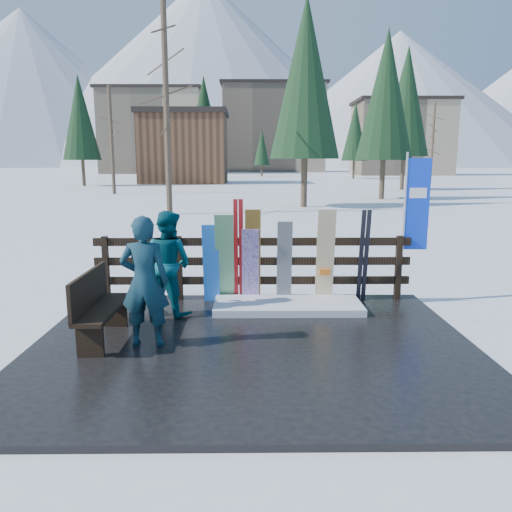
{
  "coord_description": "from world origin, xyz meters",
  "views": [
    {
      "loc": [
        -0.03,
        -6.47,
        2.51
      ],
      "look_at": [
        0.05,
        1.0,
        1.1
      ],
      "focal_mm": 35.0,
      "sensor_mm": 36.0,
      "label": 1
    }
  ],
  "objects_px": {
    "rental_flag": "(414,210)",
    "person_back": "(168,263)",
    "snowboard_4": "(284,262)",
    "person_front": "(145,282)",
    "snowboard_3": "(250,266)",
    "snowboard_1": "(225,259)",
    "snowboard_0": "(211,264)",
    "snowboard_5": "(325,256)",
    "bench": "(97,304)",
    "snowboard_2": "(253,256)"
  },
  "relations": [
    {
      "from": "rental_flag",
      "to": "person_back",
      "type": "distance_m",
      "value": 4.36
    },
    {
      "from": "rental_flag",
      "to": "person_back",
      "type": "bearing_deg",
      "value": -168.03
    },
    {
      "from": "snowboard_4",
      "to": "person_front",
      "type": "height_order",
      "value": "person_front"
    },
    {
      "from": "snowboard_3",
      "to": "snowboard_1",
      "type": "bearing_deg",
      "value": 180.0
    },
    {
      "from": "person_front",
      "to": "snowboard_4",
      "type": "bearing_deg",
      "value": -133.68
    },
    {
      "from": "snowboard_0",
      "to": "rental_flag",
      "type": "xyz_separation_m",
      "value": [
        3.56,
        0.27,
        0.91
      ]
    },
    {
      "from": "snowboard_3",
      "to": "snowboard_5",
      "type": "bearing_deg",
      "value": 0.0
    },
    {
      "from": "rental_flag",
      "to": "person_back",
      "type": "height_order",
      "value": "rental_flag"
    },
    {
      "from": "snowboard_1",
      "to": "snowboard_5",
      "type": "relative_size",
      "value": 0.98
    },
    {
      "from": "snowboard_0",
      "to": "snowboard_3",
      "type": "xyz_separation_m",
      "value": [
        0.68,
        0.0,
        -0.04
      ]
    },
    {
      "from": "bench",
      "to": "snowboard_5",
      "type": "bearing_deg",
      "value": 28.65
    },
    {
      "from": "snowboard_1",
      "to": "snowboard_2",
      "type": "xyz_separation_m",
      "value": [
        0.49,
        0.0,
        0.04
      ]
    },
    {
      "from": "snowboard_4",
      "to": "bench",
      "type": "bearing_deg",
      "value": -145.38
    },
    {
      "from": "snowboard_2",
      "to": "person_back",
      "type": "distance_m",
      "value": 1.49
    },
    {
      "from": "snowboard_3",
      "to": "snowboard_2",
      "type": "bearing_deg",
      "value": 0.0
    },
    {
      "from": "snowboard_1",
      "to": "person_back",
      "type": "bearing_deg",
      "value": -144.63
    },
    {
      "from": "snowboard_3",
      "to": "person_back",
      "type": "distance_m",
      "value": 1.46
    },
    {
      "from": "snowboard_3",
      "to": "bench",
      "type": "bearing_deg",
      "value": -138.51
    },
    {
      "from": "snowboard_1",
      "to": "person_back",
      "type": "height_order",
      "value": "person_back"
    },
    {
      "from": "snowboard_4",
      "to": "person_back",
      "type": "relative_size",
      "value": 0.86
    },
    {
      "from": "snowboard_0",
      "to": "snowboard_2",
      "type": "bearing_deg",
      "value": 0.0
    },
    {
      "from": "snowboard_0",
      "to": "snowboard_1",
      "type": "distance_m",
      "value": 0.26
    },
    {
      "from": "bench",
      "to": "person_front",
      "type": "xyz_separation_m",
      "value": [
        0.7,
        -0.19,
        0.36
      ]
    },
    {
      "from": "bench",
      "to": "person_front",
      "type": "height_order",
      "value": "person_front"
    },
    {
      "from": "snowboard_0",
      "to": "snowboard_2",
      "type": "relative_size",
      "value": 0.84
    },
    {
      "from": "person_front",
      "to": "person_back",
      "type": "xyz_separation_m",
      "value": [
        0.08,
        1.43,
        -0.04
      ]
    },
    {
      "from": "snowboard_1",
      "to": "person_front",
      "type": "relative_size",
      "value": 0.93
    },
    {
      "from": "snowboard_5",
      "to": "rental_flag",
      "type": "bearing_deg",
      "value": 9.68
    },
    {
      "from": "snowboard_2",
      "to": "person_back",
      "type": "xyz_separation_m",
      "value": [
        -1.36,
        -0.62,
        0.01
      ]
    },
    {
      "from": "snowboard_0",
      "to": "rental_flag",
      "type": "distance_m",
      "value": 3.69
    },
    {
      "from": "rental_flag",
      "to": "person_front",
      "type": "distance_m",
      "value": 4.92
    },
    {
      "from": "snowboard_2",
      "to": "snowboard_5",
      "type": "distance_m",
      "value": 1.25
    },
    {
      "from": "snowboard_0",
      "to": "snowboard_2",
      "type": "height_order",
      "value": "snowboard_2"
    },
    {
      "from": "snowboard_1",
      "to": "bench",
      "type": "bearing_deg",
      "value": -131.73
    },
    {
      "from": "bench",
      "to": "snowboard_3",
      "type": "relative_size",
      "value": 1.12
    },
    {
      "from": "snowboard_1",
      "to": "rental_flag",
      "type": "xyz_separation_m",
      "value": [
        3.32,
        0.27,
        0.82
      ]
    },
    {
      "from": "snowboard_4",
      "to": "snowboard_5",
      "type": "distance_m",
      "value": 0.71
    },
    {
      "from": "snowboard_4",
      "to": "person_front",
      "type": "distance_m",
      "value": 2.85
    },
    {
      "from": "bench",
      "to": "person_back",
      "type": "bearing_deg",
      "value": 57.67
    },
    {
      "from": "bench",
      "to": "person_front",
      "type": "relative_size",
      "value": 0.85
    },
    {
      "from": "snowboard_4",
      "to": "person_back",
      "type": "distance_m",
      "value": 2.01
    },
    {
      "from": "snowboard_2",
      "to": "snowboard_3",
      "type": "height_order",
      "value": "snowboard_2"
    },
    {
      "from": "snowboard_1",
      "to": "person_front",
      "type": "height_order",
      "value": "person_front"
    },
    {
      "from": "snowboard_2",
      "to": "snowboard_4",
      "type": "relative_size",
      "value": 1.15
    },
    {
      "from": "snowboard_5",
      "to": "snowboard_0",
      "type": "bearing_deg",
      "value": -180.0
    },
    {
      "from": "snowboard_1",
      "to": "snowboard_5",
      "type": "xyz_separation_m",
      "value": [
        1.74,
        0.0,
        0.04
      ]
    },
    {
      "from": "snowboard_0",
      "to": "rental_flag",
      "type": "bearing_deg",
      "value": 4.34
    },
    {
      "from": "bench",
      "to": "snowboard_1",
      "type": "distance_m",
      "value": 2.5
    },
    {
      "from": "snowboard_0",
      "to": "person_back",
      "type": "bearing_deg",
      "value": -135.62
    },
    {
      "from": "snowboard_0",
      "to": "person_back",
      "type": "distance_m",
      "value": 0.9
    }
  ]
}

